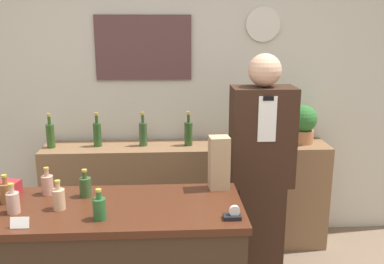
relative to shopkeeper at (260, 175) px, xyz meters
The scene contains 20 objects.
back_wall 1.19m from the shopkeeper, 126.68° to the left, with size 5.20×0.09×2.70m.
back_shelf 0.88m from the shopkeeper, 129.17° to the left, with size 2.39×0.39×0.91m.
shopkeeper is the anchor object (origin of this frame).
potted_plant 0.83m from the shopkeeper, 52.36° to the left, with size 0.23×0.23×0.33m.
paper_bag 0.60m from the shopkeeper, 129.54° to the right, with size 0.13×0.11×0.32m.
tape_dispenser 0.91m from the shopkeeper, 111.11° to the right, with size 0.09×0.06×0.07m.
price_card_right 1.64m from the shopkeeper, 147.31° to the right, with size 0.09×0.02×0.06m.
gift_box 1.65m from the shopkeeper, 163.89° to the right, with size 0.15×0.13×0.08m.
counter_bottle_0 1.66m from the shopkeeper, 159.79° to the right, with size 0.07×0.07×0.16m.
counter_bottle_1 1.64m from the shopkeeper, 154.28° to the right, with size 0.07×0.07×0.16m.
counter_bottle_2 1.44m from the shopkeeper, 161.27° to the right, with size 0.07×0.07×0.16m.
counter_bottle_3 1.42m from the shopkeeper, 151.48° to the right, with size 0.07×0.07×0.16m.
counter_bottle_4 1.25m from the shopkeeper, 155.86° to the right, with size 0.07×0.07×0.16m.
counter_bottle_5 1.30m from the shopkeeper, 141.14° to the right, with size 0.07×0.07×0.16m.
shelf_bottle_0 1.73m from the shopkeeper, 159.59° to the left, with size 0.07×0.07×0.29m.
shelf_bottle_1 1.39m from the shopkeeper, 153.33° to the left, with size 0.07×0.07×0.29m.
shelf_bottle_2 1.07m from the shopkeeper, 144.34° to the left, with size 0.07×0.07×0.29m.
shelf_bottle_3 0.79m from the shopkeeper, 128.54° to the left, with size 0.07×0.07×0.29m.
shelf_bottle_4 0.64m from the shopkeeper, 99.94° to the left, with size 0.07×0.07×0.29m.
shelf_bottle_5 0.68m from the shopkeeper, 65.92° to the left, with size 0.07×0.07×0.29m.
Camera 1 is at (0.00, -1.70, 1.91)m, focal length 40.00 mm.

